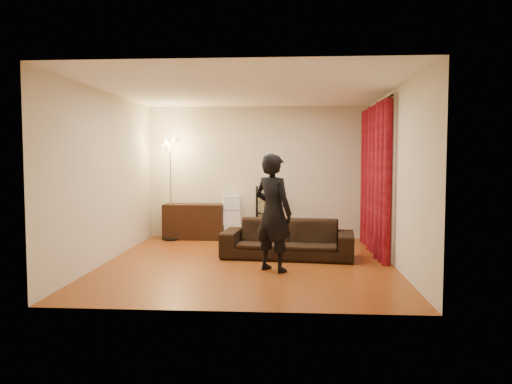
# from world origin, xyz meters

# --- Properties ---
(floor) EXTENTS (5.00, 5.00, 0.00)m
(floor) POSITION_xyz_m (0.00, 0.00, 0.00)
(floor) COLOR #8A370F
(floor) RESTS_ON ground
(ceiling) EXTENTS (5.00, 5.00, 0.00)m
(ceiling) POSITION_xyz_m (0.00, 0.00, 2.70)
(ceiling) COLOR white
(ceiling) RESTS_ON ground
(wall_back) EXTENTS (5.00, 0.00, 5.00)m
(wall_back) POSITION_xyz_m (0.00, 2.50, 1.35)
(wall_back) COLOR beige
(wall_back) RESTS_ON ground
(wall_front) EXTENTS (5.00, 0.00, 5.00)m
(wall_front) POSITION_xyz_m (0.00, -2.50, 1.35)
(wall_front) COLOR beige
(wall_front) RESTS_ON ground
(wall_left) EXTENTS (0.00, 5.00, 5.00)m
(wall_left) POSITION_xyz_m (-2.25, 0.00, 1.35)
(wall_left) COLOR beige
(wall_left) RESTS_ON ground
(wall_right) EXTENTS (0.00, 5.00, 5.00)m
(wall_right) POSITION_xyz_m (2.25, 0.00, 1.35)
(wall_right) COLOR beige
(wall_right) RESTS_ON ground
(curtain_rod) EXTENTS (0.04, 2.65, 0.04)m
(curtain_rod) POSITION_xyz_m (2.15, 1.12, 2.58)
(curtain_rod) COLOR black
(curtain_rod) RESTS_ON wall_right
(curtain) EXTENTS (0.22, 2.65, 2.55)m
(curtain) POSITION_xyz_m (2.13, 1.12, 1.28)
(curtain) COLOR maroon
(curtain) RESTS_ON ground
(sofa) EXTENTS (2.22, 1.05, 0.63)m
(sofa) POSITION_xyz_m (0.62, 0.44, 0.31)
(sofa) COLOR black
(sofa) RESTS_ON ground
(person) EXTENTS (0.75, 0.70, 1.72)m
(person) POSITION_xyz_m (0.41, -0.54, 0.86)
(person) COLOR black
(person) RESTS_ON ground
(media_cabinet) EXTENTS (1.24, 0.50, 0.71)m
(media_cabinet) POSITION_xyz_m (-1.29, 2.23, 0.36)
(media_cabinet) COLOR black
(media_cabinet) RESTS_ON ground
(storage_boxes) EXTENTS (0.42, 0.38, 0.89)m
(storage_boxes) POSITION_xyz_m (-0.55, 2.31, 0.44)
(storage_boxes) COLOR silver
(storage_boxes) RESTS_ON ground
(wire_shelf) EXTENTS (0.51, 0.37, 1.09)m
(wire_shelf) POSITION_xyz_m (0.24, 2.24, 0.54)
(wire_shelf) COLOR black
(wire_shelf) RESTS_ON ground
(floor_lamp) EXTENTS (0.46, 0.46, 2.07)m
(floor_lamp) POSITION_xyz_m (-1.73, 2.05, 1.03)
(floor_lamp) COLOR silver
(floor_lamp) RESTS_ON ground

